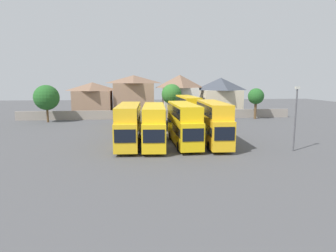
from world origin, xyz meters
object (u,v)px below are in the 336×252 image
(bus_1, at_px, (129,123))
(house_terrace_left, at_px, (93,99))
(bus_4, at_px, (213,121))
(house_terrace_centre, at_px, (134,94))
(house_terrace_right, at_px, (180,94))
(bus_6, at_px, (153,115))
(house_terrace_far_right, at_px, (220,95))
(bus_8, at_px, (188,109))
(bus_5, at_px, (127,116))
(bus_3, at_px, (184,122))
(bus_2, at_px, (154,123))
(tree_behind_wall, at_px, (46,98))
(tree_right_of_lot, at_px, (256,97))
(bus_7, at_px, (176,115))
(lamp_post_lot_edge, at_px, (296,115))
(tree_left_of_lot, at_px, (172,94))

(bus_1, distance_m, house_terrace_left, 33.65)
(bus_4, xyz_separation_m, house_terrace_centre, (-10.16, 34.30, 1.68))
(house_terrace_right, bearing_deg, bus_6, -111.38)
(house_terrace_far_right, bearing_deg, bus_8, -121.15)
(house_terrace_left, bearing_deg, bus_8, -42.74)
(bus_5, height_order, bus_6, bus_5)
(bus_3, bearing_deg, bus_1, -92.04)
(house_terrace_right, bearing_deg, house_terrace_centre, 173.87)
(bus_2, xyz_separation_m, bus_5, (-3.83, 14.86, -0.84))
(tree_behind_wall, height_order, tree_right_of_lot, tree_behind_wall)
(bus_7, height_order, lamp_post_lot_edge, lamp_post_lot_edge)
(tree_left_of_lot, bearing_deg, tree_behind_wall, -167.16)
(tree_right_of_lot, bearing_deg, bus_4, -122.59)
(bus_6, bearing_deg, house_terrace_left, -143.76)
(lamp_post_lot_edge, bearing_deg, house_terrace_right, 101.55)
(tree_right_of_lot, bearing_deg, bus_6, -159.15)
(house_terrace_centre, xyz_separation_m, tree_behind_wall, (-16.00, -12.19, 0.04))
(bus_7, height_order, house_terrace_left, house_terrace_left)
(bus_5, relative_size, house_terrace_centre, 1.22)
(bus_2, bearing_deg, bus_5, -162.49)
(bus_3, xyz_separation_m, bus_6, (-3.09, 14.67, -0.92))
(bus_6, relative_size, house_terrace_right, 1.29)
(house_terrace_centre, bearing_deg, tree_left_of_lot, -39.47)
(bus_6, relative_size, house_terrace_centre, 1.25)
(bus_3, xyz_separation_m, house_terrace_left, (-15.80, 32.40, 0.97))
(house_terrace_right, xyz_separation_m, tree_left_of_lot, (-2.51, -5.55, 0.25))
(house_terrace_left, bearing_deg, tree_left_of_lot, -16.33)
(tree_left_of_lot, bearing_deg, lamp_post_lot_edge, -72.30)
(bus_2, distance_m, house_terrace_right, 33.99)
(bus_7, bearing_deg, house_terrace_left, -132.97)
(bus_1, xyz_separation_m, tree_right_of_lot, (24.92, 22.78, 1.79))
(tree_right_of_lot, height_order, lamp_post_lot_edge, lamp_post_lot_edge)
(bus_8, distance_m, house_terrace_centre, 21.34)
(bus_2, xyz_separation_m, bus_8, (6.60, 15.22, 0.14))
(tree_right_of_lot, bearing_deg, tree_behind_wall, -178.60)
(bus_4, xyz_separation_m, tree_behind_wall, (-26.16, 22.11, 1.72))
(bus_4, distance_m, tree_left_of_lot, 27.76)
(bus_6, xyz_separation_m, lamp_post_lot_edge, (14.74, -19.07, 2.12))
(bus_1, bearing_deg, bus_2, 87.50)
(tree_left_of_lot, distance_m, tree_behind_wall, 24.75)
(bus_4, height_order, bus_7, bus_4)
(bus_2, xyz_separation_m, house_terrace_right, (7.64, 33.06, 1.94))
(bus_3, bearing_deg, house_terrace_far_right, 155.67)
(tree_right_of_lot, xyz_separation_m, lamp_post_lot_edge, (-6.68, -27.23, -0.55))
(bus_3, relative_size, bus_4, 1.01)
(bus_5, height_order, tree_behind_wall, tree_behind_wall)
(bus_5, bearing_deg, bus_7, 86.56)
(bus_3, xyz_separation_m, house_terrace_far_right, (13.77, 32.86, 1.52))
(house_terrace_far_right, bearing_deg, bus_7, -125.47)
(tree_behind_wall, bearing_deg, bus_2, -49.20)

